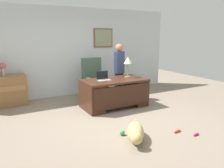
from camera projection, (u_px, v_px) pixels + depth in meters
ground_plane at (110, 120)px, 5.04m from camera, size 12.00×12.00×0.00m
back_wall at (71, 52)px, 6.98m from camera, size 7.00×0.16×2.70m
desk at (115, 92)px, 5.89m from camera, size 1.67×0.91×0.74m
armchair at (94, 81)px, 6.69m from camera, size 0.60×0.59×1.21m
person_standing at (119, 71)px, 6.60m from camera, size 0.32×0.32×1.62m
dog_lying at (136, 132)px, 4.03m from camera, size 0.63×0.78×0.30m
laptop at (103, 78)px, 5.74m from camera, size 0.32×0.22×0.22m
desk_lamp at (128, 62)px, 6.03m from camera, size 0.22×0.22×0.56m
vase_with_flowers at (3, 67)px, 5.82m from camera, size 0.17×0.17×0.35m
dog_toy_ball at (122, 133)px, 4.27m from camera, size 0.10×0.10×0.10m
dog_toy_bone at (177, 131)px, 4.40m from camera, size 0.20×0.07×0.05m
dog_toy_plush at (196, 134)px, 4.26m from camera, size 0.17×0.08×0.05m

